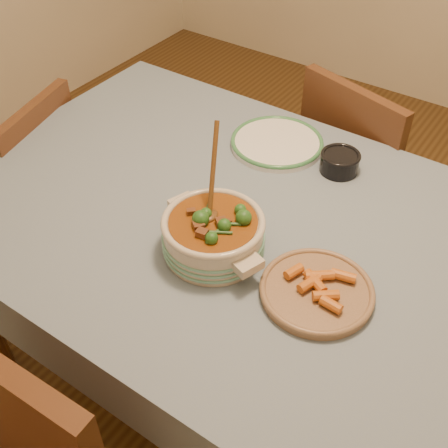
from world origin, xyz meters
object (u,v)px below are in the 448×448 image
chair_left (29,188)px  dining_table (248,248)px  white_plate (277,143)px  chair_far (359,173)px  stew_casserole (213,232)px  condiment_bowl (340,161)px  fried_plate (317,290)px

chair_left → dining_table: bearing=76.7°
dining_table → white_plate: 0.38m
dining_table → chair_far: size_ratio=1.92×
stew_casserole → condiment_bowl: stew_casserole is taller
dining_table → white_plate: white_plate is taller
dining_table → fried_plate: size_ratio=6.43×
stew_casserole → fried_plate: (0.28, 0.02, -0.05)m
dining_table → condiment_bowl: bearing=74.7°
stew_casserole → chair_left: stew_casserole is taller
white_plate → chair_left: bearing=-155.8°
dining_table → chair_far: 0.73m
white_plate → condiment_bowl: (0.21, -0.01, 0.02)m
dining_table → fried_plate: bearing=-24.8°
dining_table → condiment_bowl: size_ratio=12.03×
stew_casserole → condiment_bowl: size_ratio=2.25×
white_plate → chair_far: 0.48m
chair_left → condiment_bowl: bearing=94.8°
chair_far → dining_table: bearing=103.2°
stew_casserole → chair_far: (0.05, 0.84, -0.32)m
condiment_bowl → chair_far: size_ratio=0.16×
white_plate → fried_plate: size_ratio=1.32×
white_plate → condiment_bowl: 0.21m
chair_far → chair_left: (-0.96, -0.73, -0.03)m
dining_table → white_plate: size_ratio=4.86×
stew_casserole → white_plate: bearing=102.1°
dining_table → stew_casserole: (-0.02, -0.14, 0.15)m
fried_plate → chair_left: chair_left is taller
fried_plate → chair_far: size_ratio=0.30×
condiment_bowl → chair_far: bearing=98.6°
chair_far → chair_left: size_ratio=1.06×
chair_far → condiment_bowl: bearing=114.7°
stew_casserole → white_plate: size_ratio=0.91×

